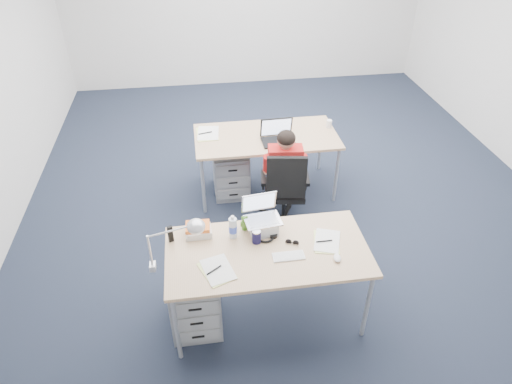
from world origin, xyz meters
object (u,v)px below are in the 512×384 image
at_px(desk_far, 266,139).
at_px(office_chair, 284,204).
at_px(drawer_pedestal_far, 231,171).
at_px(far_cup, 329,124).
at_px(wireless_keyboard, 289,256).
at_px(can_koozie, 256,236).
at_px(sunglasses, 292,242).
at_px(desk_lamp, 168,245).
at_px(desk_near, 267,255).
at_px(book_stack, 198,230).
at_px(cordless_phone, 170,234).
at_px(headphones, 265,236).
at_px(drawer_pedestal_near, 196,299).
at_px(silver_laptop, 263,217).
at_px(water_bottle, 233,227).
at_px(computer_mouse, 337,258).
at_px(dark_laptop, 279,132).
at_px(seated_person, 283,173).
at_px(bear_figurine, 245,223).

xyz_separation_m(desk_far, office_chair, (0.08, -0.69, -0.41)).
bearing_deg(drawer_pedestal_far, far_cup, 3.19).
distance_m(wireless_keyboard, can_koozie, 0.31).
distance_m(sunglasses, desk_lamp, 0.99).
height_order(sunglasses, desk_lamp, desk_lamp).
distance_m(desk_near, wireless_keyboard, 0.18).
height_order(book_stack, cordless_phone, cordless_phone).
relative_size(drawer_pedestal_far, headphones, 2.79).
bearing_deg(drawer_pedestal_near, desk_lamp, -154.96).
bearing_deg(desk_lamp, drawer_pedestal_far, 62.16).
bearing_deg(far_cup, headphones, -120.07).
height_order(silver_laptop, water_bottle, silver_laptop).
relative_size(wireless_keyboard, water_bottle, 1.17).
bearing_deg(desk_lamp, can_koozie, 5.58).
xyz_separation_m(water_bottle, sunglasses, (0.46, -0.15, -0.09)).
relative_size(computer_mouse, headphones, 0.47).
bearing_deg(office_chair, sunglasses, -90.34).
relative_size(computer_mouse, book_stack, 0.44).
height_order(computer_mouse, sunglasses, computer_mouse).
height_order(drawer_pedestal_far, computer_mouse, computer_mouse).
relative_size(can_koozie, dark_laptop, 0.33).
bearing_deg(seated_person, desk_far, 107.05).
bearing_deg(desk_lamp, dark_laptop, 46.92).
relative_size(computer_mouse, sunglasses, 0.83).
relative_size(cordless_phone, desk_lamp, 0.34).
height_order(desk_near, desk_lamp, desk_lamp).
xyz_separation_m(sunglasses, desk_lamp, (-0.96, -0.13, 0.21)).
height_order(drawer_pedestal_near, drawer_pedestal_far, same).
height_order(seated_person, headphones, seated_person).
relative_size(can_koozie, book_stack, 0.56).
xyz_separation_m(seated_person, desk_lamp, (-1.15, -1.41, 0.39)).
relative_size(desk_near, silver_laptop, 5.18).
bearing_deg(office_chair, silver_laptop, -103.82).
height_order(wireless_keyboard, can_koozie, can_koozie).
bearing_deg(desk_far, dark_laptop, -58.62).
bearing_deg(office_chair, can_koozie, -104.69).
distance_m(office_chair, seated_person, 0.34).
bearing_deg(office_chair, headphones, -101.79).
bearing_deg(dark_laptop, wireless_keyboard, -99.95).
bearing_deg(desk_near, desk_lamp, -173.97).
height_order(drawer_pedestal_near, can_koozie, can_koozie).
height_order(drawer_pedestal_near, cordless_phone, cordless_phone).
height_order(computer_mouse, dark_laptop, dark_laptop).
bearing_deg(bear_figurine, seated_person, 40.34).
xyz_separation_m(cordless_phone, desk_lamp, (0.00, -0.30, 0.15)).
bearing_deg(bear_figurine, headphones, -63.32).
bearing_deg(bear_figurine, drawer_pedestal_far, 66.61).
bearing_deg(computer_mouse, wireless_keyboard, 175.70).
bearing_deg(wireless_keyboard, sunglasses, 67.44).
bearing_deg(wireless_keyboard, water_bottle, 143.13).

